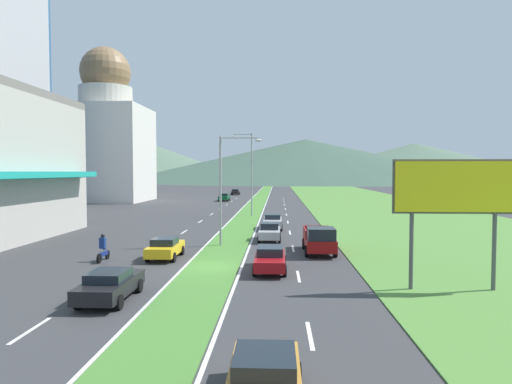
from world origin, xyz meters
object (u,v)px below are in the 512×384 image
object	(u,v)px
street_lamp_near	(226,182)
billboard_roadside	(454,192)
pickup_truck_0	(319,240)
car_3	(110,285)
car_5	(273,222)
street_lamp_mid	(250,169)
car_6	(265,380)
motorcycle_rider	(103,250)
car_1	(270,259)
car_7	(165,248)
car_0	(235,192)
car_2	(270,232)
car_4	(224,197)

from	to	relation	value
street_lamp_near	billboard_roadside	xyz separation A→B (m)	(12.60, -12.73, -0.19)
pickup_truck_0	car_3	bearing A→B (deg)	-40.83
car_5	billboard_roadside	bearing A→B (deg)	21.36
street_lamp_mid	car_6	bearing A→B (deg)	-85.94
billboard_roadside	car_3	distance (m)	16.78
motorcycle_rider	car_3	bearing A→B (deg)	-156.63
car_1	car_5	world-z (taller)	car_5
street_lamp_mid	motorcycle_rider	distance (m)	31.27
car_7	pickup_truck_0	world-z (taller)	pickup_truck_0
car_3	motorcycle_rider	xyz separation A→B (m)	(-3.78, 8.74, 0.02)
street_lamp_near	car_7	distance (m)	7.64
car_1	car_7	distance (m)	7.87
car_1	street_lamp_mid	bearing A→B (deg)	-174.26
billboard_roadside	motorcycle_rider	world-z (taller)	billboard_roadside
car_0	car_6	distance (m)	102.60
car_0	car_2	xyz separation A→B (m)	(10.01, -75.09, 0.02)
car_0	car_3	world-z (taller)	car_0
car_4	car_1	bearing A→B (deg)	-170.68
car_5	pickup_truck_0	world-z (taller)	pickup_truck_0
car_4	car_7	size ratio (longest dim) A/B	1.09
car_0	street_lamp_near	bearing A→B (deg)	-175.14
car_7	street_lamp_near	bearing A→B (deg)	-33.15
car_0	car_7	distance (m)	83.33
billboard_roadside	car_5	bearing A→B (deg)	111.36
car_4	car_5	size ratio (longest dim) A/B	0.97
car_1	car_3	xyz separation A→B (m)	(-7.11, -6.44, -0.00)
street_lamp_mid	pickup_truck_0	xyz separation A→B (m)	(6.62, -26.42, -5.13)
street_lamp_near	car_5	xyz separation A→B (m)	(3.56, 10.39, -4.24)
car_6	car_0	bearing A→B (deg)	-174.18
car_5	car_6	bearing A→B (deg)	0.36
street_lamp_mid	billboard_roadside	size ratio (longest dim) A/B	1.68
car_7	car_1	bearing A→B (deg)	-115.84
street_lamp_mid	car_0	xyz separation A→B (m)	(-7.03, 54.56, -5.37)
car_5	street_lamp_near	bearing A→B (deg)	-18.90
car_0	pickup_truck_0	distance (m)	82.12
car_2	car_4	bearing A→B (deg)	-168.88
car_1	car_3	world-z (taller)	car_1
car_1	car_6	bearing A→B (deg)	0.52
car_0	motorcycle_rider	distance (m)	84.40
car_6	motorcycle_rider	size ratio (longest dim) A/B	2.01
car_4	car_7	world-z (taller)	car_4
billboard_roadside	pickup_truck_0	distance (m)	11.86
street_lamp_mid	car_4	xyz separation A→B (m)	(-7.02, 30.31, -5.32)
car_2	car_4	xyz separation A→B (m)	(-10.00, 50.85, 0.03)
car_3	motorcycle_rider	distance (m)	9.52
car_3	pickup_truck_0	xyz separation A→B (m)	(10.51, 12.16, 0.26)
car_2	motorcycle_rider	distance (m)	14.14
billboard_roadside	car_1	world-z (taller)	billboard_roadside
car_5	motorcycle_rider	size ratio (longest dim) A/B	2.34
car_0	pickup_truck_0	size ratio (longest dim) A/B	0.85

